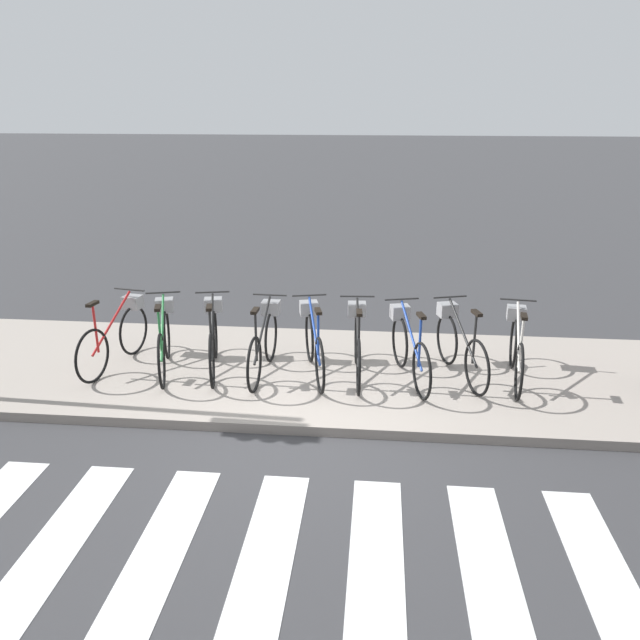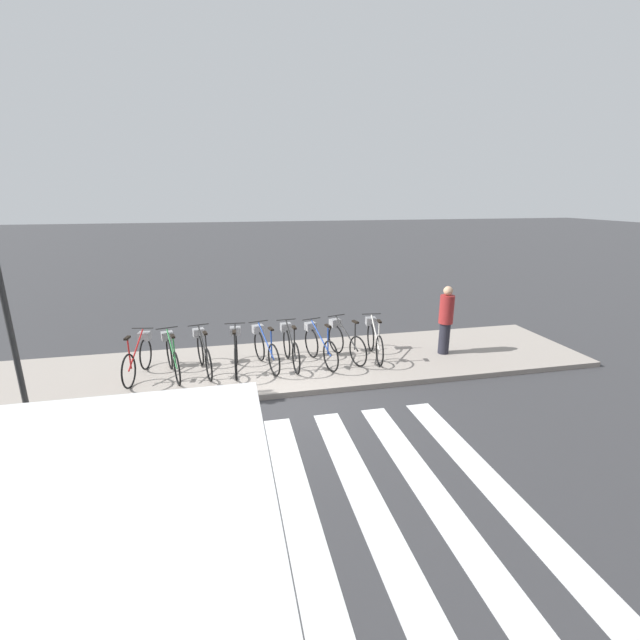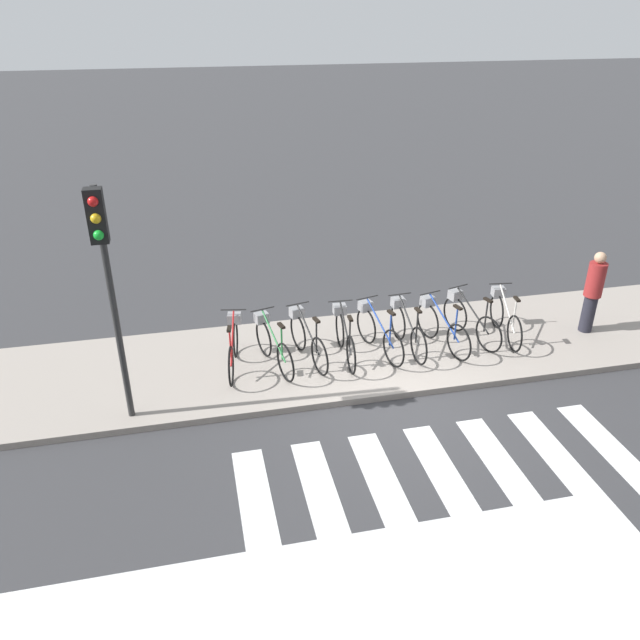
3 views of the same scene
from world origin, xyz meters
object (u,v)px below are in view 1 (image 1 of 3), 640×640
object	(u,v)px
parked_bicycle_0	(117,333)
parked_bicycle_1	(164,337)
parked_bicycle_5	(357,342)
parked_bicycle_4	(313,341)
parked_bicycle_8	(516,347)
parked_bicycle_2	(213,337)
parked_bicycle_6	(408,346)
parked_bicycle_3	(264,340)
parked_bicycle_7	(459,343)

from	to	relation	value
parked_bicycle_0	parked_bicycle_1	xyz separation A→B (m)	(0.68, -0.09, 0.00)
parked_bicycle_1	parked_bicycle_5	bearing A→B (deg)	1.51
parked_bicycle_4	parked_bicycle_8	bearing A→B (deg)	1.08
parked_bicycle_1	parked_bicycle_5	world-z (taller)	same
parked_bicycle_4	parked_bicycle_5	world-z (taller)	same
parked_bicycle_2	parked_bicycle_8	size ratio (longest dim) A/B	0.99
parked_bicycle_1	parked_bicycle_8	xyz separation A→B (m)	(4.60, 0.11, 0.00)
parked_bicycle_6	parked_bicycle_8	bearing A→B (deg)	4.22
parked_bicycle_3	parked_bicycle_6	world-z (taller)	same
parked_bicycle_4	parked_bicycle_1	bearing A→B (deg)	-178.14
parked_bicycle_0	parked_bicycle_2	distance (m)	1.33
parked_bicycle_2	parked_bicycle_6	size ratio (longest dim) A/B	1.01
parked_bicycle_0	parked_bicycle_6	bearing A→B (deg)	-1.09
parked_bicycle_2	parked_bicycle_6	distance (m)	2.58
parked_bicycle_7	parked_bicycle_8	size ratio (longest dim) A/B	0.97
parked_bicycle_3	parked_bicycle_4	bearing A→B (deg)	3.76
parked_bicycle_7	parked_bicycle_8	xyz separation A→B (m)	(0.72, -0.06, 0.00)
parked_bicycle_4	parked_bicycle_0	bearing A→B (deg)	179.52
parked_bicycle_2	parked_bicycle_5	bearing A→B (deg)	-0.35
parked_bicycle_4	parked_bicycle_8	world-z (taller)	same
parked_bicycle_3	parked_bicycle_6	distance (m)	1.88
parked_bicycle_2	parked_bicycle_5	size ratio (longest dim) A/B	0.98
parked_bicycle_5	parked_bicycle_3	bearing A→B (deg)	-177.88
parked_bicycle_3	parked_bicycle_5	size ratio (longest dim) A/B	1.00
parked_bicycle_0	parked_bicycle_2	world-z (taller)	same
parked_bicycle_1	parked_bicycle_2	distance (m)	0.65
parked_bicycle_1	parked_bicycle_4	xyz separation A→B (m)	(1.99, 0.06, 0.00)
parked_bicycle_5	parked_bicycle_7	bearing A→B (deg)	4.57
parked_bicycle_0	parked_bicycle_5	xyz separation A→B (m)	(3.25, -0.02, 0.00)
parked_bicycle_6	parked_bicycle_8	world-z (taller)	same
parked_bicycle_0	parked_bicycle_7	xyz separation A→B (m)	(4.56, 0.09, 0.00)
parked_bicycle_3	parked_bicycle_7	world-z (taller)	same
parked_bicycle_1	parked_bicycle_7	distance (m)	3.88
parked_bicycle_3	parked_bicycle_6	xyz separation A→B (m)	(1.88, -0.01, 0.00)
parked_bicycle_0	parked_bicycle_3	bearing A→B (deg)	-1.82
parked_bicycle_1	parked_bicycle_0	bearing A→B (deg)	172.72
parked_bicycle_5	parked_bicycle_8	distance (m)	2.03
parked_bicycle_7	parked_bicycle_8	world-z (taller)	same
parked_bicycle_6	parked_bicycle_7	size ratio (longest dim) A/B	1.01
parked_bicycle_1	parked_bicycle_4	bearing A→B (deg)	1.86
parked_bicycle_5	parked_bicycle_8	bearing A→B (deg)	1.31
parked_bicycle_6	parked_bicycle_8	distance (m)	1.38
parked_bicycle_0	parked_bicycle_1	world-z (taller)	same
parked_bicycle_0	parked_bicycle_5	distance (m)	3.25
parked_bicycle_0	parked_bicycle_2	size ratio (longest dim) A/B	1.01
parked_bicycle_1	parked_bicycle_8	size ratio (longest dim) A/B	0.98
parked_bicycle_1	parked_bicycle_7	world-z (taller)	same
parked_bicycle_8	parked_bicycle_5	bearing A→B (deg)	-178.69
parked_bicycle_1	parked_bicycle_4	distance (m)	1.99
parked_bicycle_0	parked_bicycle_8	world-z (taller)	same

